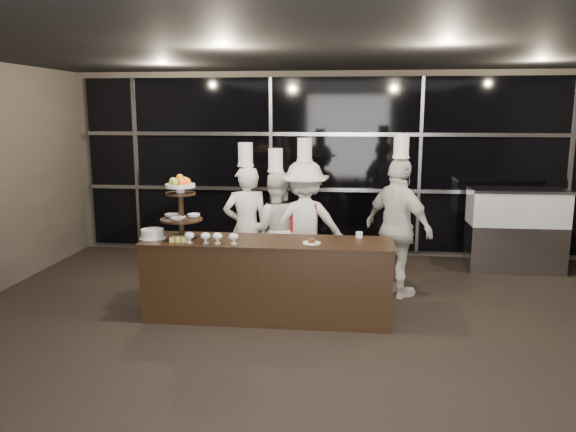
# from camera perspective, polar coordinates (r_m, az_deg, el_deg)

# --- Properties ---
(room) EXTENTS (10.00, 10.00, 10.00)m
(room) POSITION_cam_1_polar(r_m,az_deg,el_deg) (4.30, 4.91, -1.04)
(room) COLOR black
(room) RESTS_ON ground
(window_wall) EXTENTS (8.60, 0.10, 2.80)m
(window_wall) POSITION_cam_1_polar(r_m,az_deg,el_deg) (9.19, 5.74, 5.18)
(window_wall) COLOR black
(window_wall) RESTS_ON ground
(buffet_counter) EXTENTS (2.84, 0.74, 0.92)m
(buffet_counter) POSITION_cam_1_polar(r_m,az_deg,el_deg) (6.50, -2.06, -6.39)
(buffet_counter) COLOR black
(buffet_counter) RESTS_ON ground
(display_stand) EXTENTS (0.48, 0.48, 0.74)m
(display_stand) POSITION_cam_1_polar(r_m,az_deg,el_deg) (6.52, -10.85, 1.37)
(display_stand) COLOR black
(display_stand) RESTS_ON buffet_counter
(compotes) EXTENTS (0.61, 0.11, 0.12)m
(compotes) POSITION_cam_1_polar(r_m,az_deg,el_deg) (6.27, -7.79, -2.05)
(compotes) COLOR silver
(compotes) RESTS_ON buffet_counter
(layer_cake) EXTENTS (0.30, 0.30, 0.11)m
(layer_cake) POSITION_cam_1_polar(r_m,az_deg,el_deg) (6.64, -13.60, -1.78)
(layer_cake) COLOR white
(layer_cake) RESTS_ON buffet_counter
(pastry_squares) EXTENTS (0.20, 0.13, 0.05)m
(pastry_squares) POSITION_cam_1_polar(r_m,az_deg,el_deg) (6.43, -10.97, -2.32)
(pastry_squares) COLOR #D5CB68
(pastry_squares) RESTS_ON buffet_counter
(small_plate) EXTENTS (0.20, 0.20, 0.05)m
(small_plate) POSITION_cam_1_polar(r_m,az_deg,el_deg) (6.23, 2.42, -2.68)
(small_plate) COLOR white
(small_plate) RESTS_ON buffet_counter
(chef_cup) EXTENTS (0.08, 0.08, 0.07)m
(chef_cup) POSITION_cam_1_polar(r_m,az_deg,el_deg) (6.55, 7.24, -1.91)
(chef_cup) COLOR white
(chef_cup) RESTS_ON buffet_counter
(display_case) EXTENTS (1.39, 0.61, 1.24)m
(display_case) POSITION_cam_1_polar(r_m,az_deg,el_deg) (9.02, 22.15, -0.90)
(display_case) COLOR #A5A5AA
(display_case) RESTS_ON ground
(chef_a) EXTENTS (0.71, 0.58, 1.97)m
(chef_a) POSITION_cam_1_polar(r_m,az_deg,el_deg) (7.45, -4.24, -1.06)
(chef_a) COLOR silver
(chef_a) RESTS_ON ground
(chef_b) EXTENTS (0.82, 0.66, 1.89)m
(chef_b) POSITION_cam_1_polar(r_m,az_deg,el_deg) (7.52, -1.24, -1.33)
(chef_b) COLOR white
(chef_b) RESTS_ON ground
(chef_c) EXTENTS (1.21, 0.83, 2.03)m
(chef_c) POSITION_cam_1_polar(r_m,az_deg,el_deg) (7.45, 1.66, -0.94)
(chef_c) COLOR white
(chef_c) RESTS_ON ground
(chef_d) EXTENTS (1.05, 1.06, 2.10)m
(chef_d) POSITION_cam_1_polar(r_m,az_deg,el_deg) (7.27, 11.14, -1.12)
(chef_d) COLOR silver
(chef_d) RESTS_ON ground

